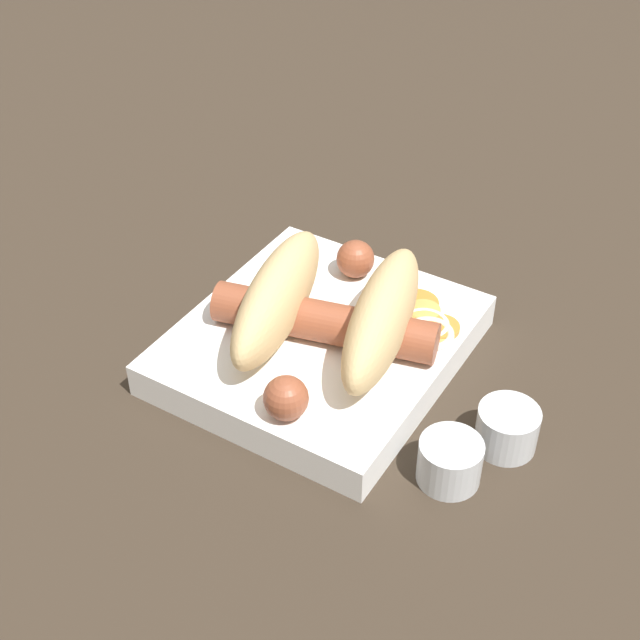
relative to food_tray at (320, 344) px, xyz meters
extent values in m
plane|color=#33281E|center=(0.00, 0.00, -0.01)|extent=(3.00, 3.00, 0.00)
cube|color=white|center=(0.00, 0.00, 0.00)|extent=(0.22, 0.20, 0.03)
ellipsoid|color=tan|center=(0.01, -0.03, 0.04)|extent=(0.16, 0.08, 0.06)
ellipsoid|color=tan|center=(-0.01, 0.05, 0.04)|extent=(0.16, 0.08, 0.06)
cylinder|color=brown|center=(0.01, 0.01, 0.03)|extent=(0.07, 0.17, 0.03)
sphere|color=brown|center=(0.09, 0.03, 0.03)|extent=(0.03, 0.03, 0.03)
sphere|color=brown|center=(-0.08, -0.01, 0.03)|extent=(0.03, 0.03, 0.03)
cylinder|color=#F99E4C|center=(-0.06, 0.06, 0.02)|extent=(0.03, 0.03, 0.00)
cylinder|color=#F99E4C|center=(-0.05, 0.06, 0.02)|extent=(0.04, 0.04, 0.00)
cylinder|color=#F99E4C|center=(-0.04, 0.08, 0.02)|extent=(0.04, 0.04, 0.00)
cylinder|color=orange|center=(-0.05, 0.08, 0.02)|extent=(0.04, 0.04, 0.00)
cylinder|color=orange|center=(-0.07, 0.05, 0.02)|extent=(0.04, 0.04, 0.00)
torus|color=silver|center=(-0.05, 0.06, 0.02)|extent=(0.03, 0.03, 0.00)
torus|color=silver|center=(-0.04, 0.07, 0.02)|extent=(0.04, 0.04, 0.01)
torus|color=silver|center=(-0.04, 0.07, 0.02)|extent=(0.04, 0.04, 0.00)
cylinder|color=silver|center=(0.06, 0.14, 0.00)|extent=(0.04, 0.04, 0.03)
cylinder|color=#4C662D|center=(0.06, 0.14, -0.01)|extent=(0.04, 0.04, 0.01)
cylinder|color=silver|center=(0.01, 0.16, 0.00)|extent=(0.04, 0.04, 0.03)
cylinder|color=maroon|center=(0.01, 0.16, -0.01)|extent=(0.04, 0.04, 0.01)
camera|label=1|loc=(0.44, 0.27, 0.44)|focal=50.00mm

